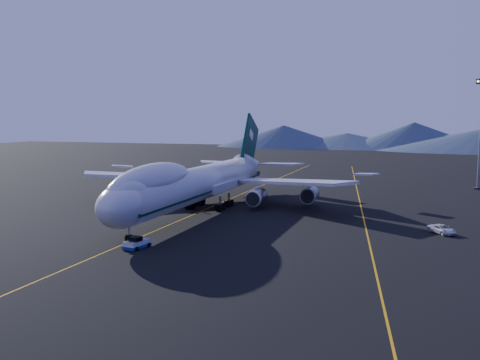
% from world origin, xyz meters
% --- Properties ---
extents(ground, '(500.00, 500.00, 0.00)m').
position_xyz_m(ground, '(0.00, 0.00, 0.00)').
color(ground, black).
rests_on(ground, ground).
extents(taxiway_line_main, '(0.25, 220.00, 0.01)m').
position_xyz_m(taxiway_line_main, '(0.00, 0.00, 0.01)').
color(taxiway_line_main, orange).
rests_on(taxiway_line_main, ground).
extents(taxiway_line_side, '(28.08, 198.09, 0.01)m').
position_xyz_m(taxiway_line_side, '(30.00, 10.00, 0.01)').
color(taxiway_line_side, orange).
rests_on(taxiway_line_side, ground).
extents(boeing_747, '(59.62, 72.43, 19.37)m').
position_xyz_m(boeing_747, '(0.00, 0.03, 5.81)').
color(boeing_747, silver).
rests_on(boeing_747, ground).
extents(pushback_tug, '(2.85, 4.32, 1.75)m').
position_xyz_m(pushback_tug, '(3.00, -29.50, 0.55)').
color(pushback_tug, silver).
rests_on(pushback_tug, ground).
extents(service_van, '(4.86, 5.43, 1.40)m').
position_xyz_m(service_van, '(43.95, -5.65, 0.70)').
color(service_van, silver).
rests_on(service_van, ground).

